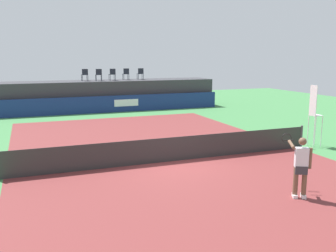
# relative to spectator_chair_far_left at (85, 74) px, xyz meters

# --- Properties ---
(ground_plane) EXTENTS (48.00, 48.00, 0.00)m
(ground_plane) POSITION_rel_spectator_chair_far_left_xyz_m (0.95, -12.33, -2.69)
(ground_plane) COLOR #3D7A42
(court_inner) EXTENTS (12.00, 22.00, 0.00)m
(court_inner) POSITION_rel_spectator_chair_far_left_xyz_m (0.95, -15.33, -2.69)
(court_inner) COLOR maroon
(court_inner) RESTS_ON ground
(sponsor_wall) EXTENTS (18.00, 0.22, 1.20)m
(sponsor_wall) POSITION_rel_spectator_chair_far_left_xyz_m (0.96, -1.83, -2.09)
(sponsor_wall) COLOR navy
(sponsor_wall) RESTS_ON ground
(spectator_platform) EXTENTS (18.00, 2.80, 2.20)m
(spectator_platform) POSITION_rel_spectator_chair_far_left_xyz_m (0.95, -0.03, -1.59)
(spectator_platform) COLOR #38383D
(spectator_platform) RESTS_ON ground
(spectator_chair_far_left) EXTENTS (0.46, 0.46, 0.89)m
(spectator_chair_far_left) POSITION_rel_spectator_chair_far_left_xyz_m (0.00, 0.00, 0.00)
(spectator_chair_far_left) COLOR #1E232D
(spectator_chair_far_left) RESTS_ON spectator_platform
(spectator_chair_left) EXTENTS (0.47, 0.47, 0.89)m
(spectator_chair_left) POSITION_rel_spectator_chair_far_left_xyz_m (0.98, -0.32, 0.00)
(spectator_chair_left) COLOR #1E232D
(spectator_chair_left) RESTS_ON spectator_platform
(spectator_chair_center) EXTENTS (0.45, 0.45, 0.89)m
(spectator_chair_center) POSITION_rel_spectator_chair_far_left_xyz_m (2.07, -0.09, 0.00)
(spectator_chair_center) COLOR #1E232D
(spectator_chair_center) RESTS_ON spectator_platform
(spectator_chair_right) EXTENTS (0.45, 0.45, 0.89)m
(spectator_chair_right) POSITION_rel_spectator_chair_far_left_xyz_m (3.20, 0.15, 0.00)
(spectator_chair_right) COLOR #1E232D
(spectator_chair_right) RESTS_ON spectator_platform
(spectator_chair_far_right) EXTENTS (0.46, 0.46, 0.89)m
(spectator_chair_far_right) POSITION_rel_spectator_chair_far_left_xyz_m (4.35, 0.09, 0.00)
(spectator_chair_far_right) COLOR #1E232D
(spectator_chair_far_right) RESTS_ON spectator_platform
(umpire_chair) EXTENTS (0.45, 0.45, 2.76)m
(umpire_chair) POSITION_rel_spectator_chair_far_left_xyz_m (7.77, -15.33, -1.11)
(umpire_chair) COLOR white
(umpire_chair) RESTS_ON ground
(tennis_net) EXTENTS (12.40, 0.02, 0.95)m
(tennis_net) POSITION_rel_spectator_chair_far_left_xyz_m (0.95, -15.33, -2.22)
(tennis_net) COLOR #2D2D2D
(tennis_net) RESTS_ON ground
(net_post_far) EXTENTS (0.10, 0.10, 1.00)m
(net_post_far) POSITION_rel_spectator_chair_far_left_xyz_m (7.15, -15.33, -2.19)
(net_post_far) COLOR #4C4C51
(net_post_far) RESTS_ON ground
(tennis_player) EXTENTS (0.65, 1.26, 1.77)m
(tennis_player) POSITION_rel_spectator_chair_far_left_xyz_m (3.01, -20.11, -1.73)
(tennis_player) COLOR white
(tennis_player) RESTS_ON court_inner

